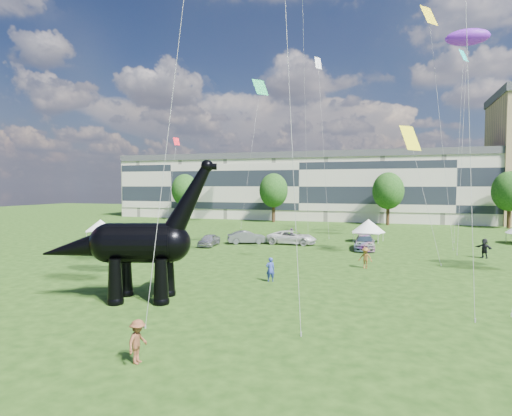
% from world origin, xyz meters
% --- Properties ---
extents(ground, '(220.00, 220.00, 0.00)m').
position_xyz_m(ground, '(0.00, 0.00, 0.00)').
color(ground, '#16330C').
rests_on(ground, ground).
extents(terrace_row, '(78.00, 11.00, 12.00)m').
position_xyz_m(terrace_row, '(-8.00, 62.00, 6.00)').
color(terrace_row, beige).
rests_on(terrace_row, ground).
extents(tree_far_left, '(5.20, 5.20, 9.44)m').
position_xyz_m(tree_far_left, '(-30.00, 53.00, 6.29)').
color(tree_far_left, '#382314').
rests_on(tree_far_left, ground).
extents(tree_mid_left, '(5.20, 5.20, 9.44)m').
position_xyz_m(tree_mid_left, '(-12.00, 53.00, 6.29)').
color(tree_mid_left, '#382314').
rests_on(tree_mid_left, ground).
extents(tree_mid_right, '(5.20, 5.20, 9.44)m').
position_xyz_m(tree_mid_right, '(8.00, 53.00, 6.29)').
color(tree_mid_right, '#382314').
rests_on(tree_mid_right, ground).
extents(tree_far_right, '(5.20, 5.20, 9.44)m').
position_xyz_m(tree_far_right, '(26.00, 53.00, 6.29)').
color(tree_far_right, '#382314').
rests_on(tree_far_right, ground).
extents(dinosaur_sculpture, '(10.27, 4.65, 8.47)m').
position_xyz_m(dinosaur_sculpture, '(-5.32, -0.89, 3.20)').
color(dinosaur_sculpture, black).
rests_on(dinosaur_sculpture, ground).
extents(car_silver, '(1.81, 3.99, 1.33)m').
position_xyz_m(car_silver, '(-10.33, 20.73, 0.66)').
color(car_silver, '#BABBC0').
rests_on(car_silver, ground).
extents(car_grey, '(4.65, 3.34, 1.46)m').
position_xyz_m(car_grey, '(-7.03, 23.96, 0.73)').
color(car_grey, slate).
rests_on(car_grey, ground).
extents(car_white, '(5.58, 2.58, 1.55)m').
position_xyz_m(car_white, '(-2.01, 25.06, 0.78)').
color(car_white, silver).
rests_on(car_white, ground).
extents(car_dark, '(2.42, 5.23, 1.48)m').
position_xyz_m(car_dark, '(6.13, 23.34, 0.74)').
color(car_dark, '#595960').
rests_on(car_dark, ground).
extents(gazebo_near, '(4.46, 4.46, 2.70)m').
position_xyz_m(gazebo_near, '(6.15, 29.90, 1.90)').
color(gazebo_near, white).
rests_on(gazebo_near, ground).
extents(gazebo_left, '(4.40, 4.40, 2.42)m').
position_xyz_m(gazebo_left, '(-26.01, 22.56, 1.70)').
color(gazebo_left, white).
rests_on(gazebo_left, ground).
extents(visitors, '(41.46, 39.63, 1.86)m').
position_xyz_m(visitors, '(3.11, 14.67, 0.87)').
color(visitors, black).
rests_on(visitors, ground).
extents(kites, '(67.49, 53.06, 25.67)m').
position_xyz_m(kites, '(11.87, 11.76, 19.85)').
color(kites, red).
rests_on(kites, ground).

